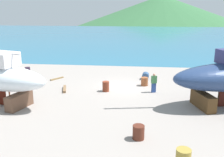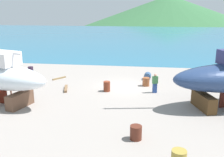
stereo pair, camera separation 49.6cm
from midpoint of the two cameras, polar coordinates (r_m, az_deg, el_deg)
name	(u,v)px [view 1 (the left image)]	position (r m, az deg, el deg)	size (l,w,h in m)	color
ground_plane	(120,105)	(18.98, 0.96, -5.92)	(52.02, 52.02, 0.00)	gray
sea_water	(135,36)	(64.74, 4.85, 9.24)	(134.38, 67.48, 0.01)	#276A8D
headland_hill	(161,19)	(164.87, 10.69, 12.76)	(157.51, 157.51, 27.80)	#33663B
worker	(154,83)	(21.80, 8.55, -0.90)	(0.50, 0.39, 1.64)	navy
barrel_rust_near	(139,132)	(14.32, 4.85, -11.71)	(0.64, 0.64, 0.78)	#57261A
barrel_by_slipway	(106,86)	(21.96, -2.02, -1.75)	(0.56, 0.56, 0.86)	maroon
barrel_tipped_right	(144,81)	(23.71, 6.56, -0.66)	(0.63, 0.63, 0.76)	brown
barrel_blue_faded	(145,76)	(25.86, 6.83, 0.59)	(0.67, 0.67, 0.77)	#314E75
barrel_rust_far	(28,71)	(28.52, -18.52, 1.50)	(0.54, 0.54, 0.88)	#2D1E31
timber_plank_near	(196,81)	(26.04, 17.45, -0.48)	(1.40, 0.17, 0.18)	brown
timber_short_cross	(4,82)	(26.70, -23.17, -0.72)	(1.21, 0.15, 0.12)	brown
timber_long_aft	(65,89)	(22.75, -11.01, -2.29)	(1.75, 0.23, 0.20)	brown
timber_plank_far	(57,79)	(26.35, -12.54, -0.03)	(1.53, 0.17, 0.11)	olive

